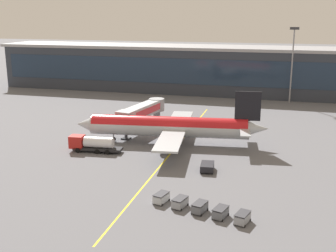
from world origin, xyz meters
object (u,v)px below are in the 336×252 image
(baggage_cart_1, at_px, (180,202))
(baggage_cart_4, at_px, (242,218))
(baggage_cart_3, at_px, (220,212))
(pushback_tug, at_px, (207,166))
(fuel_tanker, at_px, (92,143))
(main_airliner, at_px, (170,127))
(baggage_cart_2, at_px, (200,207))
(baggage_cart_0, at_px, (161,198))

(baggage_cart_1, distance_m, baggage_cart_4, 9.60)
(baggage_cart_3, bearing_deg, pushback_tug, 106.20)
(fuel_tanker, bearing_deg, main_airliner, 34.90)
(baggage_cart_2, xyz_separation_m, baggage_cart_4, (6.18, -1.65, 0.00))
(fuel_tanker, distance_m, baggage_cart_0, 28.47)
(baggage_cart_0, height_order, baggage_cart_3, same)
(main_airliner, distance_m, baggage_cart_4, 37.94)
(pushback_tug, relative_size, baggage_cart_1, 1.36)
(pushback_tug, bearing_deg, fuel_tanker, 169.34)
(fuel_tanker, xyz_separation_m, baggage_cart_0, (20.51, -19.72, -0.96))
(pushback_tug, bearing_deg, baggage_cart_4, -65.97)
(pushback_tug, bearing_deg, main_airliner, 127.27)
(main_airliner, distance_m, baggage_cart_2, 33.72)
(fuel_tanker, xyz_separation_m, baggage_cart_2, (26.69, -21.37, -0.96))
(baggage_cart_0, xyz_separation_m, baggage_cart_3, (9.28, -2.47, 0.00))
(main_airliner, relative_size, baggage_cart_1, 14.17)
(pushback_tug, xyz_separation_m, baggage_cart_2, (2.01, -16.72, -0.07))
(fuel_tanker, bearing_deg, baggage_cart_4, -35.00)
(baggage_cart_1, distance_m, baggage_cart_3, 6.40)
(main_airliner, height_order, baggage_cart_1, main_airliner)
(baggage_cart_0, relative_size, baggage_cart_1, 1.00)
(main_airliner, xyz_separation_m, fuel_tanker, (-13.81, -9.64, -2.12))
(main_airliner, bearing_deg, baggage_cart_1, -72.04)
(pushback_tug, height_order, baggage_cart_1, baggage_cart_1)
(pushback_tug, distance_m, baggage_cart_3, 18.27)
(fuel_tanker, distance_m, pushback_tug, 25.13)
(baggage_cart_0, bearing_deg, baggage_cart_2, -14.92)
(baggage_cart_0, height_order, baggage_cart_2, same)
(baggage_cart_2, bearing_deg, pushback_tug, 96.84)
(baggage_cart_0, height_order, baggage_cart_4, same)
(baggage_cart_2, bearing_deg, baggage_cart_0, 165.08)
(baggage_cart_3, distance_m, baggage_cart_4, 3.20)
(pushback_tug, height_order, baggage_cart_3, baggage_cart_3)
(fuel_tanker, height_order, baggage_cart_2, fuel_tanker)
(fuel_tanker, height_order, baggage_cart_3, fuel_tanker)
(main_airliner, xyz_separation_m, pushback_tug, (10.87, -14.28, -3.01))
(fuel_tanker, height_order, baggage_cart_0, fuel_tanker)
(pushback_tug, bearing_deg, baggage_cart_2, -83.16)
(main_airliner, distance_m, fuel_tanker, 16.98)
(main_airliner, bearing_deg, fuel_tanker, -145.10)
(main_airliner, xyz_separation_m, baggage_cart_0, (6.69, -29.36, -3.08))
(main_airliner, height_order, baggage_cart_0, main_airliner)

